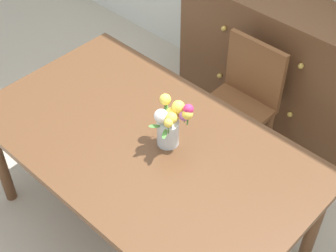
{
  "coord_description": "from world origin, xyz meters",
  "views": [
    {
      "loc": [
        1.36,
        -1.27,
        2.67
      ],
      "look_at": [
        0.09,
        0.08,
        0.89
      ],
      "focal_mm": 54.47,
      "sensor_mm": 36.0,
      "label": 1
    }
  ],
  "objects": [
    {
      "name": "dresser",
      "position": [
        -0.06,
        1.33,
        0.5
      ],
      "size": [
        1.4,
        0.47,
        1.0
      ],
      "color": "brown",
      "rests_on": "ground_plane"
    },
    {
      "name": "dining_table",
      "position": [
        0.0,
        0.0,
        0.69
      ],
      "size": [
        1.82,
        1.06,
        0.77
      ],
      "color": "brown",
      "rests_on": "ground_plane"
    },
    {
      "name": "chair_far",
      "position": [
        0.0,
        0.87,
        0.52
      ],
      "size": [
        0.42,
        0.42,
        0.9
      ],
      "rotation": [
        0.0,
        0.0,
        3.14
      ],
      "color": "brown",
      "rests_on": "ground_plane"
    },
    {
      "name": "flower_vase",
      "position": [
        0.1,
        0.09,
        0.91
      ],
      "size": [
        0.2,
        0.21,
        0.26
      ],
      "color": "silver",
      "rests_on": "dining_table"
    },
    {
      "name": "ground_plane",
      "position": [
        0.0,
        0.0,
        0.0
      ],
      "size": [
        12.0,
        12.0,
        0.0
      ],
      "primitive_type": "plane",
      "color": "#B7AD99"
    }
  ]
}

